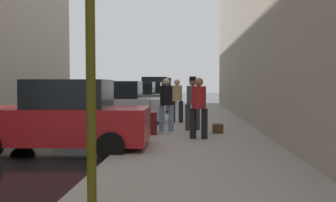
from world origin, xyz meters
name	(u,v)px	position (x,y,z in m)	size (l,w,h in m)	color
sidewalk	(200,146)	(6.00, 0.00, 0.07)	(4.00, 40.00, 0.15)	gray
parked_red_hatchback	(63,118)	(2.65, -0.80, 0.85)	(4.26, 2.16, 1.79)	#B2191E
parked_silver_sedan	(113,105)	(2.65, 5.01, 0.85)	(4.22, 2.09, 1.79)	#B7BABF
parked_gray_coupe	(134,99)	(2.65, 10.56, 0.85)	(4.22, 2.09, 1.79)	slate
parked_dark_green_sedan	(145,96)	(2.65, 15.58, 0.85)	(4.20, 2.06, 1.79)	#193828
parked_bronze_suv	(153,91)	(2.65, 21.43, 1.03)	(4.66, 2.18, 2.25)	brown
parked_black_suv	(159,90)	(2.65, 27.10, 1.03)	(4.60, 2.07, 2.25)	black
fire_hydrant	(161,111)	(4.45, 6.30, 0.50)	(0.42, 0.22, 0.70)	red
pedestrian_in_jeans	(166,102)	(4.95, 2.34, 1.10)	(0.51, 0.43, 1.71)	#728CB2
pedestrian_in_red_jacket	(199,105)	(5.97, 0.75, 1.10)	(0.51, 0.43, 1.71)	black
pedestrian_in_tan_coat	(177,98)	(5.20, 5.13, 1.10)	(0.52, 0.44, 1.71)	black
pedestrian_with_beanie	(193,100)	(5.81, 2.67, 1.14)	(0.53, 0.49, 1.78)	#333338
rolling_suitcase	(150,123)	(4.51, 1.64, 0.49)	(0.46, 0.62, 1.04)	#591414
duffel_bag	(218,128)	(6.60, 2.07, 0.29)	(0.32, 0.44, 0.28)	#472D19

